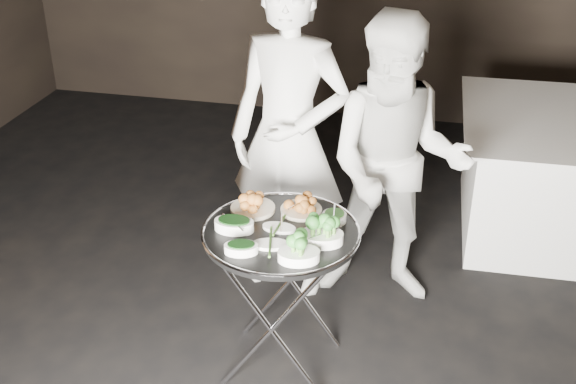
% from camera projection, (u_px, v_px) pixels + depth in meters
% --- Properties ---
extents(floor, '(6.00, 7.00, 0.05)m').
position_uv_depth(floor, '(244.00, 357.00, 3.88)').
color(floor, black).
rests_on(floor, ground).
extents(tray_stand, '(0.55, 0.46, 0.80)m').
position_uv_depth(tray_stand, '(281.00, 295.00, 3.58)').
color(tray_stand, silver).
rests_on(tray_stand, floor).
extents(serving_tray, '(0.76, 0.76, 0.04)m').
position_uv_depth(serving_tray, '(281.00, 233.00, 3.40)').
color(serving_tray, black).
rests_on(serving_tray, tray_stand).
extents(potato_plate_a, '(0.23, 0.23, 0.08)m').
position_uv_depth(potato_plate_a, '(253.00, 204.00, 3.56)').
color(potato_plate_a, beige).
rests_on(potato_plate_a, serving_tray).
extents(potato_plate_b, '(0.21, 0.21, 0.08)m').
position_uv_depth(potato_plate_b, '(301.00, 206.00, 3.54)').
color(potato_plate_b, beige).
rests_on(potato_plate_b, serving_tray).
extents(greens_bowl, '(0.12, 0.12, 0.07)m').
position_uv_depth(greens_bowl, '(334.00, 216.00, 3.46)').
color(greens_bowl, white).
rests_on(greens_bowl, serving_tray).
extents(asparagus_plate_a, '(0.17, 0.10, 0.03)m').
position_uv_depth(asparagus_plate_a, '(279.00, 227.00, 3.40)').
color(asparagus_plate_a, white).
rests_on(asparagus_plate_a, serving_tray).
extents(asparagus_plate_b, '(0.18, 0.13, 0.03)m').
position_uv_depth(asparagus_plate_b, '(270.00, 243.00, 3.28)').
color(asparagus_plate_b, white).
rests_on(asparagus_plate_b, serving_tray).
extents(spinach_bowl_a, '(0.19, 0.13, 0.08)m').
position_uv_depth(spinach_bowl_a, '(234.00, 223.00, 3.39)').
color(spinach_bowl_a, white).
rests_on(spinach_bowl_a, serving_tray).
extents(spinach_bowl_b, '(0.17, 0.13, 0.06)m').
position_uv_depth(spinach_bowl_b, '(241.00, 247.00, 3.22)').
color(spinach_bowl_b, white).
rests_on(spinach_bowl_b, serving_tray).
extents(broccoli_bowl_a, '(0.22, 0.18, 0.08)m').
position_uv_depth(broccoli_bowl_a, '(322.00, 235.00, 3.29)').
color(broccoli_bowl_a, white).
rests_on(broccoli_bowl_a, serving_tray).
extents(broccoli_bowl_b, '(0.22, 0.18, 0.08)m').
position_uv_depth(broccoli_bowl_b, '(299.00, 253.00, 3.16)').
color(broccoli_bowl_b, white).
rests_on(broccoli_bowl_b, serving_tray).
extents(serving_utensils, '(0.58, 0.41, 0.01)m').
position_uv_depth(serving_utensils, '(288.00, 215.00, 3.43)').
color(serving_utensils, silver).
rests_on(serving_utensils, serving_tray).
extents(waiter_left, '(0.76, 0.56, 1.90)m').
position_uv_depth(waiter_left, '(289.00, 139.00, 4.02)').
color(waiter_left, white).
rests_on(waiter_left, floor).
extents(waiter_right, '(0.86, 0.68, 1.70)m').
position_uv_depth(waiter_right, '(396.00, 165.00, 3.95)').
color(waiter_right, white).
rests_on(waiter_right, floor).
extents(dining_table, '(1.43, 1.43, 0.81)m').
position_uv_depth(dining_table, '(566.00, 176.00, 4.81)').
color(dining_table, white).
rests_on(dining_table, floor).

